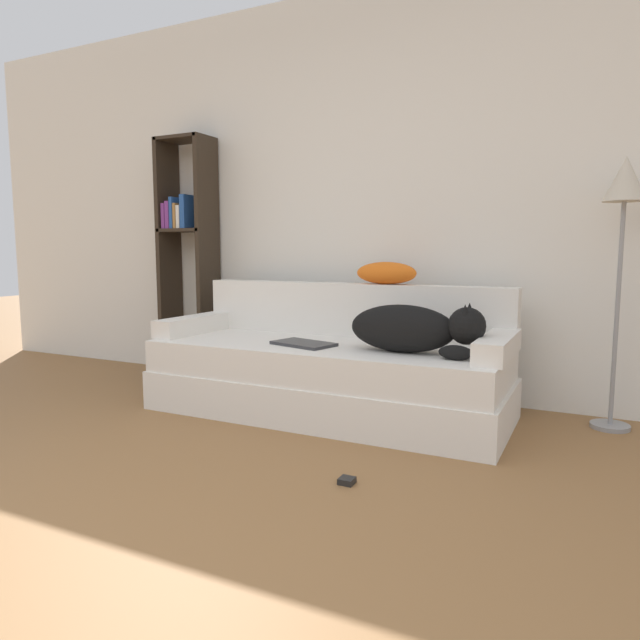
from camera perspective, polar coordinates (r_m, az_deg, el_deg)
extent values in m
cube|color=silver|center=(3.96, 5.69, 12.40)|extent=(7.36, 0.06, 2.70)
cube|color=silver|center=(3.45, 0.74, -7.40)|extent=(2.11, 0.85, 0.23)
cube|color=silver|center=(3.40, 0.67, -3.95)|extent=(2.07, 0.81, 0.19)
cube|color=silver|center=(3.68, 3.11, 1.05)|extent=(2.07, 0.15, 0.34)
cube|color=silver|center=(3.89, -12.46, -0.44)|extent=(0.15, 0.66, 0.11)
cube|color=silver|center=(3.08, 17.38, -2.53)|extent=(0.15, 0.66, 0.11)
ellipsoid|color=black|center=(3.11, 8.22, -0.84)|extent=(0.58, 0.23, 0.26)
sphere|color=black|center=(3.01, 14.47, -0.58)|extent=(0.19, 0.19, 0.19)
cone|color=black|center=(2.95, 14.30, 0.69)|extent=(0.07, 0.07, 0.09)
cone|color=black|center=(3.06, 14.72, 0.89)|extent=(0.07, 0.07, 0.09)
ellipsoid|color=black|center=(2.94, 13.41, -3.20)|extent=(0.17, 0.06, 0.08)
cube|color=#2D2D30|center=(3.32, -1.66, -2.38)|extent=(0.40, 0.29, 0.02)
ellipsoid|color=orange|center=(3.60, 6.65, 4.69)|extent=(0.39, 0.18, 0.14)
cube|color=#2D2319|center=(4.65, -14.85, 5.94)|extent=(0.04, 0.26, 1.82)
cube|color=#2D2319|center=(4.41, -11.13, 5.99)|extent=(0.04, 0.26, 1.82)
cube|color=#2D2319|center=(4.60, -13.36, 17.20)|extent=(0.39, 0.26, 0.02)
cube|color=#2D2319|center=(4.53, -13.11, 8.73)|extent=(0.39, 0.26, 0.02)
cube|color=#753384|center=(4.61, -14.65, 9.98)|extent=(0.03, 0.20, 0.19)
cube|color=#753384|center=(4.59, -14.28, 10.10)|extent=(0.04, 0.20, 0.20)
cube|color=#234C93|center=(4.56, -13.92, 10.31)|extent=(0.03, 0.20, 0.23)
cube|color=olive|center=(4.54, -13.59, 10.05)|extent=(0.02, 0.20, 0.19)
cube|color=silver|center=(4.52, -13.26, 9.96)|extent=(0.03, 0.20, 0.17)
cube|color=#234C93|center=(4.49, -12.85, 10.49)|extent=(0.04, 0.20, 0.25)
cylinder|color=gray|center=(3.57, 27.00, -9.42)|extent=(0.21, 0.21, 0.02)
cylinder|color=gray|center=(3.46, 27.56, 0.42)|extent=(0.02, 0.02, 1.21)
cone|color=beige|center=(3.46, 28.25, 12.35)|extent=(0.21, 0.21, 0.23)
cube|color=black|center=(2.49, 2.70, -15.76)|extent=(0.06, 0.06, 0.03)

